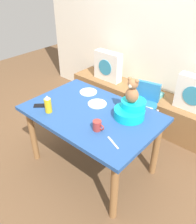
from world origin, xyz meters
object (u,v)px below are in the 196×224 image
object	(u,v)px
pillow_floral_left	(108,66)
book_stack	(155,94)
dinner_plate_far	(88,92)
dining_table	(92,120)
pillow_floral_right	(195,94)
ketchup_bottle	(48,104)
teddy_bear	(132,91)
cell_phone	(41,106)
dinner_plate_near	(97,104)
highchair	(143,106)
infant_seat_teal	(131,110)
coffee_mug	(97,126)

from	to	relation	value
pillow_floral_left	book_stack	world-z (taller)	pillow_floral_left
dinner_plate_far	dining_table	bearing A→B (deg)	-42.45
pillow_floral_right	ketchup_bottle	distance (m)	1.74
teddy_bear	dinner_plate_far	distance (m)	0.71
dining_table	cell_phone	xyz separation A→B (m)	(-0.48, -0.27, 0.10)
pillow_floral_left	ketchup_bottle	xyz separation A→B (m)	(0.42, -1.46, 0.15)
teddy_bear	cell_phone	world-z (taller)	teddy_bear
ketchup_bottle	dinner_plate_far	size ratio (longest dim) A/B	0.92
dinner_plate_near	teddy_bear	bearing A→B (deg)	6.06
dining_table	ketchup_bottle	size ratio (longest dim) A/B	7.34
pillow_floral_right	dinner_plate_far	world-z (taller)	pillow_floral_right
highchair	ketchup_bottle	distance (m)	1.19
infant_seat_teal	teddy_bear	bearing A→B (deg)	-90.00
infant_seat_teal	dinner_plate_near	distance (m)	0.40
pillow_floral_right	book_stack	distance (m)	0.55
teddy_bear	coffee_mug	distance (m)	0.45
dining_table	teddy_bear	xyz separation A→B (m)	(0.34, 0.19, 0.38)
book_stack	dinner_plate_far	distance (m)	1.03
pillow_floral_left	pillow_floral_right	bearing A→B (deg)	0.00
highchair	coffee_mug	xyz separation A→B (m)	(0.08, -0.95, 0.27)
dinner_plate_near	pillow_floral_left	bearing A→B (deg)	123.70
dinner_plate_near	infant_seat_teal	bearing A→B (deg)	6.14
teddy_bear	coffee_mug	size ratio (longest dim) A/B	2.08
pillow_floral_left	book_stack	distance (m)	0.85
pillow_floral_right	ketchup_bottle	world-z (taller)	ketchup_bottle
infant_seat_teal	dining_table	bearing A→B (deg)	-150.29
dinner_plate_near	cell_phone	bearing A→B (deg)	-135.70
pillow_floral_right	coffee_mug	bearing A→B (deg)	-104.94
infant_seat_teal	cell_phone	bearing A→B (deg)	-150.79
book_stack	cell_phone	bearing A→B (deg)	-111.27
book_stack	infant_seat_teal	world-z (taller)	infant_seat_teal
dinner_plate_near	dinner_plate_far	xyz separation A→B (m)	(-0.25, 0.13, 0.00)
coffee_mug	highchair	bearing A→B (deg)	94.92
dining_table	dinner_plate_near	world-z (taller)	dinner_plate_near
dinner_plate_near	book_stack	bearing A→B (deg)	82.17
teddy_bear	cell_phone	xyz separation A→B (m)	(-0.82, -0.46, -0.27)
teddy_bear	dinner_plate_near	xyz separation A→B (m)	(-0.39, -0.04, -0.27)
cell_phone	pillow_floral_left	bearing A→B (deg)	-33.49
dining_table	pillow_floral_left	bearing A→B (deg)	122.16
highchair	cell_phone	world-z (taller)	highchair
pillow_floral_left	teddy_bear	world-z (taller)	teddy_bear
pillow_floral_right	dinner_plate_far	xyz separation A→B (m)	(-0.91, -0.90, 0.07)
highchair	coffee_mug	size ratio (longest dim) A/B	6.58
pillow_floral_right	highchair	xyz separation A→B (m)	(-0.45, -0.42, -0.16)
coffee_mug	dinner_plate_far	bearing A→B (deg)	139.61
book_stack	ketchup_bottle	bearing A→B (deg)	-105.63
highchair	dining_table	bearing A→B (deg)	-101.77
infant_seat_teal	coffee_mug	size ratio (longest dim) A/B	2.75
highchair	cell_phone	xyz separation A→B (m)	(-0.64, -1.03, 0.22)
pillow_floral_left	dining_table	distance (m)	1.39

